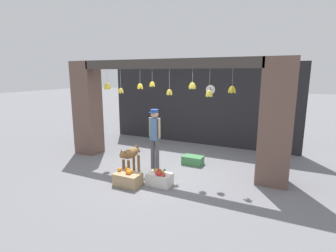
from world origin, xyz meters
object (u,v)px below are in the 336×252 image
Objects in this scene: wall_clock at (210,90)px; water_bottle at (165,174)px; dog at (130,155)px; fruit_crate_oranges at (128,179)px; produce_box_green at (193,160)px; fruit_crate_apples at (160,178)px; shopkeeper at (155,135)px.

water_bottle is at bearing -91.24° from wall_clock.
dog is 0.99m from water_bottle.
fruit_crate_oranges is at bearing 27.28° from dog.
fruit_crate_apples is at bearing -96.47° from produce_box_green.
wall_clock reaches higher than shopkeeper.
produce_box_green is 1.25m from water_bottle.
dog is at bearing -131.48° from produce_box_green.
wall_clock is at bearing 88.76° from water_bottle.
produce_box_green is 2.77m from wall_clock.
fruit_crate_apples is 0.41m from water_bottle.
fruit_crate_apples is at bearing 26.54° from fruit_crate_oranges.
fruit_crate_apples is at bearing 71.42° from dog.
dog is 3.82m from wall_clock.
produce_box_green is (0.83, 1.94, -0.04)m from fruit_crate_oranges.
wall_clock is (0.98, 3.40, 1.45)m from dog.
shopkeeper is 1.33m from fruit_crate_apples.
water_bottle is (0.91, 0.10, -0.38)m from dog.
fruit_crate_oranges reaches higher than fruit_crate_apples.
wall_clock is (0.64, 4.02, 1.78)m from fruit_crate_oranges.
dog is 1.51× the size of fruit_crate_oranges.
dog is at bearing 63.34° from shopkeeper.
dog is 0.83m from shopkeeper.
dog is 2.63× the size of wall_clock.
shopkeeper is 4.65× the size of wall_clock.
wall_clock is (0.07, 3.30, 1.83)m from water_bottle.
dog is 0.78m from fruit_crate_oranges.
dog is at bearing 118.87° from fruit_crate_oranges.
water_bottle is at bearing 94.91° from dog.
wall_clock reaches higher than dog.
fruit_crate_apples is 1.62× the size of wall_clock.
dog reaches higher than fruit_crate_apples.
fruit_crate_oranges is 1.06× the size of produce_box_green.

